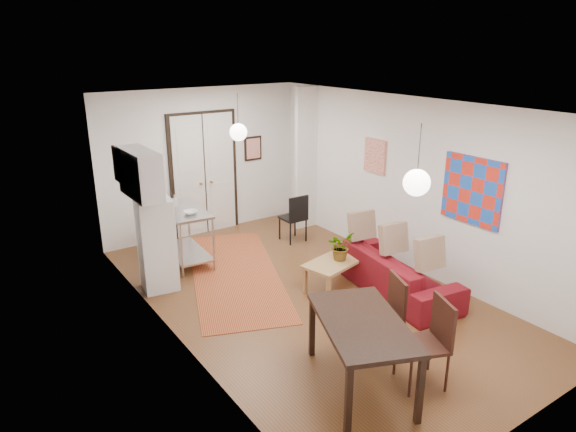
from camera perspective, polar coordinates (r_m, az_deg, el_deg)
floor at (r=8.01m, az=2.04°, el=-8.85°), size 7.00×7.00×0.00m
ceiling at (r=7.14m, az=2.32°, el=12.23°), size 4.20×7.00×0.02m
wall_back at (r=10.37m, az=-9.46°, el=5.93°), size 4.20×0.02×2.90m
wall_front at (r=5.28m, az=25.65°, el=-8.61°), size 4.20×0.02×2.90m
wall_left at (r=6.49m, az=-12.93°, el=-2.14°), size 0.02×7.00×2.90m
wall_right at (r=8.81m, az=13.24°, el=3.40°), size 0.02×7.00×2.90m
double_doors at (r=10.39m, az=-9.28°, el=4.54°), size 1.44×0.06×2.50m
stub_partition at (r=10.49m, az=2.02°, el=6.32°), size 0.50×0.10×2.90m
wall_cabinet at (r=7.77m, az=-16.11°, el=4.54°), size 0.35×1.00×0.70m
painting_popart at (r=7.99m, az=19.78°, el=2.69°), size 0.05×1.00×1.00m
painting_abstract at (r=9.25m, az=9.66°, el=6.59°), size 0.05×0.50×0.60m
poster_back at (r=10.84m, az=-3.89°, el=7.50°), size 0.40×0.03×0.50m
print_left at (r=8.18m, az=-18.29°, el=5.39°), size 0.03×0.44×0.54m
pendant_back at (r=8.90m, az=-5.54°, el=9.25°), size 0.30×0.30×0.80m
pendant_front at (r=5.81m, az=14.11°, el=3.62°), size 0.30×0.30×0.80m
kilim_rug at (r=8.75m, az=-5.90°, el=-6.39°), size 2.63×3.95×0.01m
sofa at (r=8.17m, az=11.87°, el=-6.11°), size 2.35×1.18×0.66m
coffee_table at (r=8.13m, az=5.24°, el=-5.35°), size 1.14×0.80×0.46m
potted_plant at (r=8.08m, az=5.85°, el=-3.34°), size 0.43×0.47×0.45m
kitchen_counter at (r=9.12m, az=-11.39°, el=-1.27°), size 0.73×1.32×0.98m
bowl at (r=8.74m, az=-10.75°, el=0.41°), size 0.25×0.25×0.06m
soap_bottle at (r=9.18m, az=-12.47°, el=1.68°), size 0.10×0.10×0.20m
fridge at (r=8.21m, az=-14.37°, el=-3.11°), size 0.59×0.59×1.47m
dining_table at (r=5.80m, az=8.23°, el=-12.23°), size 1.37×1.72×0.83m
dining_chair_near at (r=6.52m, az=9.41°, el=-10.01°), size 0.64×0.77×1.03m
dining_chair_far at (r=6.11m, az=14.02°, el=-12.47°), size 0.64×0.77×1.03m
black_side_chair at (r=10.02m, az=0.25°, el=0.41°), size 0.43×0.43×0.95m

